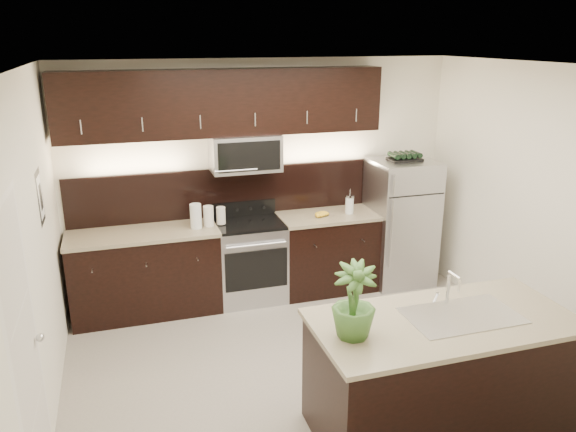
# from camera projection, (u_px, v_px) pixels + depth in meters

# --- Properties ---
(ground) EXTENTS (4.50, 4.50, 0.00)m
(ground) POSITION_uv_depth(u_px,v_px,m) (321.00, 372.00, 5.11)
(ground) COLOR gray
(ground) RESTS_ON ground
(room_walls) EXTENTS (4.52, 4.02, 2.71)m
(room_walls) POSITION_uv_depth(u_px,v_px,m) (313.00, 196.00, 4.53)
(room_walls) COLOR silver
(room_walls) RESTS_ON ground
(counter_run) EXTENTS (3.51, 0.65, 0.94)m
(counter_run) POSITION_uv_depth(u_px,v_px,m) (232.00, 262.00, 6.38)
(counter_run) COLOR black
(counter_run) RESTS_ON ground
(upper_fixtures) EXTENTS (3.49, 0.40, 1.66)m
(upper_fixtures) POSITION_uv_depth(u_px,v_px,m) (227.00, 113.00, 6.01)
(upper_fixtures) COLOR black
(upper_fixtures) RESTS_ON counter_run
(island) EXTENTS (1.96, 0.96, 0.94)m
(island) POSITION_uv_depth(u_px,v_px,m) (439.00, 374.00, 4.27)
(island) COLOR black
(island) RESTS_ON ground
(sink_faucet) EXTENTS (0.84, 0.50, 0.28)m
(sink_faucet) POSITION_uv_depth(u_px,v_px,m) (461.00, 313.00, 4.17)
(sink_faucet) COLOR silver
(sink_faucet) RESTS_ON island
(refrigerator) EXTENTS (0.74, 0.67, 1.53)m
(refrigerator) POSITION_uv_depth(u_px,v_px,m) (401.00, 222.00, 6.82)
(refrigerator) COLOR #B2B2B7
(refrigerator) RESTS_ON ground
(wine_rack) EXTENTS (0.38, 0.23, 0.09)m
(wine_rack) POSITION_uv_depth(u_px,v_px,m) (405.00, 157.00, 6.57)
(wine_rack) COLOR black
(wine_rack) RESTS_ON refrigerator
(plant) EXTENTS (0.38, 0.38, 0.54)m
(plant) POSITION_uv_depth(u_px,v_px,m) (354.00, 301.00, 3.81)
(plant) COLOR #396327
(plant) RESTS_ON island
(canisters) EXTENTS (0.40, 0.18, 0.27)m
(canisters) POSITION_uv_depth(u_px,v_px,m) (205.00, 216.00, 6.10)
(canisters) COLOR silver
(canisters) RESTS_ON counter_run
(french_press) EXTENTS (0.10, 0.10, 0.29)m
(french_press) POSITION_uv_depth(u_px,v_px,m) (350.00, 205.00, 6.55)
(french_press) COLOR silver
(french_press) RESTS_ON counter_run
(bananas) EXTENTS (0.23, 0.20, 0.06)m
(bananas) POSITION_uv_depth(u_px,v_px,m) (318.00, 215.00, 6.43)
(bananas) COLOR gold
(bananas) RESTS_ON counter_run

